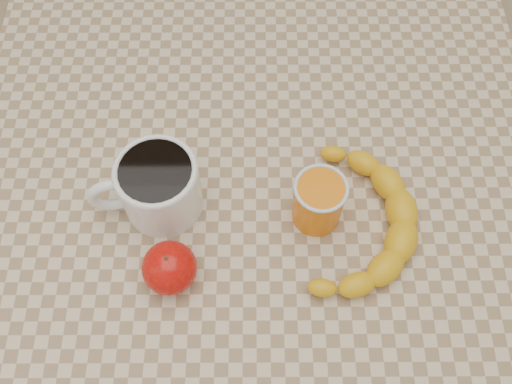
{
  "coord_description": "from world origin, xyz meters",
  "views": [
    {
      "loc": [
        -0.0,
        -0.34,
        1.42
      ],
      "look_at": [
        0.0,
        0.0,
        0.77
      ],
      "focal_mm": 40.0,
      "sensor_mm": 36.0,
      "label": 1
    }
  ],
  "objects_px": {
    "coffee_mug": "(157,186)",
    "apple": "(169,268)",
    "table": "(256,226)",
    "banana": "(359,223)",
    "orange_juice_glass": "(318,201)"
  },
  "relations": [
    {
      "from": "banana",
      "to": "apple",
      "type": "bearing_deg",
      "value": -147.32
    },
    {
      "from": "orange_juice_glass",
      "to": "banana",
      "type": "bearing_deg",
      "value": -22.59
    },
    {
      "from": "table",
      "to": "banana",
      "type": "height_order",
      "value": "banana"
    },
    {
      "from": "orange_juice_glass",
      "to": "banana",
      "type": "height_order",
      "value": "orange_juice_glass"
    },
    {
      "from": "coffee_mug",
      "to": "banana",
      "type": "xyz_separation_m",
      "value": [
        0.25,
        -0.04,
        -0.03
      ]
    },
    {
      "from": "table",
      "to": "banana",
      "type": "xyz_separation_m",
      "value": [
        0.13,
        -0.05,
        0.11
      ]
    },
    {
      "from": "coffee_mug",
      "to": "table",
      "type": "bearing_deg",
      "value": 2.37
    },
    {
      "from": "table",
      "to": "apple",
      "type": "distance_m",
      "value": 0.19
    },
    {
      "from": "coffee_mug",
      "to": "apple",
      "type": "distance_m",
      "value": 0.11
    },
    {
      "from": "orange_juice_glass",
      "to": "apple",
      "type": "relative_size",
      "value": 0.96
    },
    {
      "from": "coffee_mug",
      "to": "orange_juice_glass",
      "type": "relative_size",
      "value": 1.95
    },
    {
      "from": "table",
      "to": "apple",
      "type": "relative_size",
      "value": 9.84
    },
    {
      "from": "coffee_mug",
      "to": "apple",
      "type": "bearing_deg",
      "value": -78.84
    },
    {
      "from": "coffee_mug",
      "to": "apple",
      "type": "relative_size",
      "value": 1.87
    },
    {
      "from": "coffee_mug",
      "to": "apple",
      "type": "xyz_separation_m",
      "value": [
        0.02,
        -0.1,
        -0.02
      ]
    }
  ]
}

